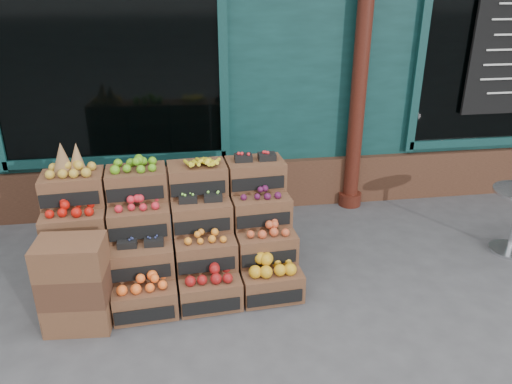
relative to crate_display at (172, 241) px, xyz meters
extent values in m
plane|color=#424245|center=(0.99, -0.66, -0.42)|extent=(60.00, 60.00, 0.00)
cube|color=#0F3533|center=(0.99, 1.59, 1.08)|extent=(12.00, 0.12, 3.00)
cube|color=#462A1C|center=(0.99, 1.52, -0.12)|extent=(12.00, 0.18, 0.60)
cube|color=black|center=(-0.61, 1.52, 1.33)|extent=(2.40, 0.06, 2.00)
cylinder|color=#43170F|center=(2.19, 1.39, 1.18)|extent=(0.18, 0.18, 3.20)
cube|color=brown|center=(-0.79, -0.50, -0.29)|extent=(0.56, 0.40, 0.27)
cube|color=black|center=(-0.78, -0.69, -0.32)|extent=(0.49, 0.05, 0.12)
cube|color=gold|center=(-0.79, -0.50, -0.11)|extent=(0.45, 0.31, 0.09)
cube|color=brown|center=(-0.24, -0.46, -0.29)|extent=(0.56, 0.40, 0.27)
cube|color=black|center=(-0.23, -0.66, -0.32)|extent=(0.49, 0.05, 0.12)
cube|color=orange|center=(-0.24, -0.46, -0.11)|extent=(0.45, 0.31, 0.10)
cube|color=brown|center=(0.31, -0.42, -0.29)|extent=(0.56, 0.40, 0.27)
cube|color=black|center=(0.33, -0.62, -0.32)|extent=(0.49, 0.05, 0.12)
cube|color=maroon|center=(0.31, -0.42, -0.11)|extent=(0.45, 0.31, 0.10)
cube|color=brown|center=(0.87, -0.39, -0.29)|extent=(0.56, 0.40, 0.27)
cube|color=black|center=(0.88, -0.58, -0.32)|extent=(0.49, 0.05, 0.12)
cube|color=orange|center=(0.87, -0.39, -0.09)|extent=(0.45, 0.31, 0.12)
cube|color=brown|center=(-0.81, -0.27, -0.02)|extent=(0.56, 0.40, 0.27)
cube|color=black|center=(-0.80, -0.47, -0.05)|extent=(0.49, 0.05, 0.12)
cube|color=olive|center=(-0.81, -0.27, 0.16)|extent=(0.45, 0.31, 0.09)
cube|color=brown|center=(-0.25, -0.24, -0.02)|extent=(0.56, 0.40, 0.27)
cube|color=black|center=(-0.24, -0.43, -0.05)|extent=(0.49, 0.05, 0.12)
cube|color=navy|center=(-0.25, -0.24, 0.13)|extent=(0.45, 0.31, 0.03)
cube|color=brown|center=(0.30, -0.20, -0.02)|extent=(0.56, 0.40, 0.27)
cube|color=black|center=(0.31, -0.40, -0.05)|extent=(0.49, 0.05, 0.12)
cube|color=orange|center=(0.30, -0.20, 0.15)|extent=(0.45, 0.31, 0.07)
cube|color=brown|center=(0.85, -0.16, -0.02)|extent=(0.56, 0.40, 0.27)
cube|color=black|center=(0.87, -0.36, -0.05)|extent=(0.49, 0.05, 0.12)
cube|color=#C04B28|center=(0.85, -0.16, 0.15)|extent=(0.45, 0.31, 0.09)
cube|color=brown|center=(-0.82, -0.05, 0.24)|extent=(0.56, 0.40, 0.27)
cube|color=black|center=(-0.81, -0.24, 0.22)|extent=(0.49, 0.05, 0.12)
cube|color=#B41008|center=(-0.82, -0.05, 0.42)|extent=(0.45, 0.31, 0.09)
cube|color=brown|center=(-0.27, -0.01, 0.24)|extent=(0.56, 0.40, 0.27)
cube|color=black|center=(-0.26, -0.21, 0.22)|extent=(0.49, 0.05, 0.12)
cube|color=red|center=(-0.27, -0.01, 0.42)|extent=(0.45, 0.31, 0.08)
cube|color=brown|center=(0.28, 0.03, 0.24)|extent=(0.56, 0.40, 0.27)
cube|color=black|center=(0.30, -0.17, 0.22)|extent=(0.49, 0.05, 0.12)
cube|color=#80D248|center=(0.28, 0.03, 0.39)|extent=(0.45, 0.31, 0.03)
cube|color=brown|center=(0.84, 0.06, 0.24)|extent=(0.56, 0.40, 0.27)
cube|color=black|center=(0.85, -0.13, 0.22)|extent=(0.49, 0.05, 0.12)
cube|color=#4C1238|center=(0.84, 0.06, 0.41)|extent=(0.45, 0.31, 0.07)
cube|color=brown|center=(-0.84, 0.18, 0.51)|extent=(0.56, 0.40, 0.27)
cube|color=black|center=(-0.83, -0.02, 0.48)|extent=(0.49, 0.05, 0.12)
cube|color=#B9902D|center=(-0.84, 0.18, 0.69)|extent=(0.45, 0.31, 0.09)
cube|color=brown|center=(-0.28, 0.22, 0.51)|extent=(0.56, 0.40, 0.27)
cube|color=black|center=(-0.27, 0.02, 0.48)|extent=(0.49, 0.05, 0.12)
cube|color=#589E19|center=(-0.28, 0.22, 0.69)|extent=(0.45, 0.31, 0.09)
cube|color=brown|center=(0.27, 0.25, 0.51)|extent=(0.56, 0.40, 0.27)
cube|color=black|center=(0.28, 0.06, 0.48)|extent=(0.49, 0.05, 0.12)
cube|color=yellow|center=(0.27, 0.25, 0.69)|extent=(0.45, 0.31, 0.08)
cube|color=brown|center=(0.82, 0.29, 0.51)|extent=(0.56, 0.40, 0.27)
cube|color=black|center=(0.84, 0.09, 0.48)|extent=(0.49, 0.05, 0.12)
cube|color=red|center=(0.82, 0.29, 0.66)|extent=(0.45, 0.31, 0.04)
cube|color=#462A1C|center=(0.02, -0.22, -0.29)|extent=(2.22, 0.52, 0.27)
cube|color=#462A1C|center=(0.01, 0.01, -0.16)|extent=(2.22, 0.52, 0.53)
cube|color=#462A1C|center=(-0.01, 0.23, -0.02)|extent=(2.22, 0.52, 0.80)
cone|color=olive|center=(-0.89, 0.18, 0.80)|extent=(0.19, 0.19, 0.31)
cone|color=olive|center=(-0.78, 0.22, 0.78)|extent=(0.16, 0.16, 0.27)
cube|color=brown|center=(-0.77, -0.56, -0.29)|extent=(0.55, 0.40, 0.26)
cube|color=#462A1C|center=(-0.77, -0.56, -0.03)|extent=(0.55, 0.40, 0.26)
cube|color=brown|center=(-0.77, -0.56, 0.23)|extent=(0.55, 0.40, 0.26)
cylinder|color=#ADAFB4|center=(3.50, 0.03, -0.41)|extent=(0.41, 0.41, 0.03)
imported|color=#154A22|center=(-0.45, 2.02, 0.68)|extent=(0.86, 0.61, 2.22)
camera|label=1|loc=(0.18, -4.11, 2.28)|focal=35.00mm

